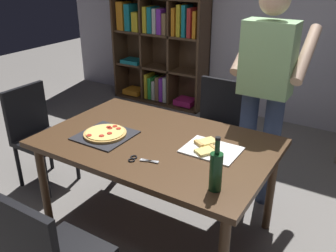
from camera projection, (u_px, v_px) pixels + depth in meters
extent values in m
plane|color=gray|center=(158.00, 226.00, 2.82)|extent=(12.00, 12.00, 0.00)
cube|color=#BCB7C6|center=(277.00, 6.00, 4.25)|extent=(6.40, 0.10, 2.80)
cube|color=#4C331E|center=(157.00, 143.00, 2.51)|extent=(1.59, 1.03, 0.04)
cylinder|color=#4C331E|center=(44.00, 188.00, 2.67)|extent=(0.06, 0.06, 0.71)
cylinder|color=#4C331E|center=(119.00, 142.00, 3.35)|extent=(0.06, 0.06, 0.71)
cylinder|color=#4C331E|center=(271.00, 188.00, 2.67)|extent=(0.06, 0.06, 0.71)
cube|color=black|center=(26.00, 245.00, 1.68)|extent=(0.42, 0.04, 0.45)
cube|color=black|center=(211.00, 133.00, 3.35)|extent=(0.42, 0.42, 0.04)
cube|color=black|center=(221.00, 102.00, 3.39)|extent=(0.42, 0.04, 0.45)
cylinder|color=black|center=(184.00, 158.00, 3.39)|extent=(0.04, 0.04, 0.41)
cylinder|color=black|center=(220.00, 168.00, 3.22)|extent=(0.04, 0.04, 0.41)
cylinder|color=black|center=(202.00, 143.00, 3.67)|extent=(0.04, 0.04, 0.41)
cylinder|color=black|center=(235.00, 152.00, 3.49)|extent=(0.04, 0.04, 0.41)
cube|color=black|center=(45.00, 141.00, 3.21)|extent=(0.42, 0.42, 0.04)
cube|color=black|center=(26.00, 111.00, 3.20)|extent=(0.04, 0.42, 0.45)
cylinder|color=black|center=(46.00, 177.00, 3.08)|extent=(0.04, 0.04, 0.41)
cylinder|color=black|center=(77.00, 159.00, 3.36)|extent=(0.04, 0.04, 0.41)
cylinder|color=black|center=(19.00, 166.00, 3.25)|extent=(0.04, 0.04, 0.41)
cylinder|color=black|center=(50.00, 150.00, 3.53)|extent=(0.04, 0.04, 0.41)
cube|color=#513823|center=(120.00, 30.00, 5.28)|extent=(0.03, 0.35, 1.95)
cube|color=#513823|center=(204.00, 39.00, 4.63)|extent=(0.03, 0.35, 1.95)
cube|color=#513823|center=(160.00, 100.00, 5.35)|extent=(1.40, 0.35, 0.03)
cube|color=#513823|center=(165.00, 32.00, 5.08)|extent=(1.40, 0.03, 1.95)
cube|color=#513823|center=(159.00, 68.00, 5.15)|extent=(1.34, 0.29, 0.03)
cube|color=#513823|center=(159.00, 34.00, 4.95)|extent=(1.34, 0.29, 0.03)
cube|color=#513823|center=(146.00, 33.00, 5.06)|extent=(0.03, 0.29, 1.89)
cube|color=#513823|center=(173.00, 36.00, 4.85)|extent=(0.03, 0.29, 1.89)
cube|color=orange|center=(134.00, 91.00, 5.52)|extent=(0.27, 0.25, 0.07)
cube|color=yellow|center=(150.00, 85.00, 5.33)|extent=(0.05, 0.22, 0.36)
cube|color=green|center=(153.00, 87.00, 5.30)|extent=(0.05, 0.22, 0.31)
cube|color=silver|center=(157.00, 89.00, 5.28)|extent=(0.05, 0.22, 0.28)
cube|color=olive|center=(161.00, 88.00, 5.24)|extent=(0.05, 0.22, 0.34)
cube|color=purple|center=(164.00, 89.00, 5.21)|extent=(0.06, 0.22, 0.34)
cube|color=silver|center=(168.00, 89.00, 5.17)|extent=(0.05, 0.22, 0.36)
cube|color=#B21E66|center=(185.00, 102.00, 5.09)|extent=(0.27, 0.25, 0.08)
cube|color=teal|center=(133.00, 61.00, 5.33)|extent=(0.30, 0.25, 0.05)
cube|color=orange|center=(124.00, 16.00, 5.13)|extent=(0.11, 0.22, 0.39)
cube|color=teal|center=(131.00, 17.00, 5.07)|extent=(0.09, 0.22, 0.36)
cube|color=yellow|center=(139.00, 21.00, 5.03)|extent=(0.10, 0.22, 0.26)
cube|color=yellow|center=(149.00, 19.00, 4.93)|extent=(0.06, 0.22, 0.34)
cube|color=teal|center=(153.00, 20.00, 4.90)|extent=(0.06, 0.22, 0.34)
cube|color=silver|center=(158.00, 21.00, 4.86)|extent=(0.06, 0.22, 0.33)
cube|color=purple|center=(163.00, 21.00, 4.83)|extent=(0.07, 0.22, 0.33)
cube|color=olive|center=(168.00, 24.00, 4.80)|extent=(0.06, 0.22, 0.28)
cube|color=orange|center=(177.00, 22.00, 4.72)|extent=(0.05, 0.22, 0.35)
cube|color=yellow|center=(182.00, 20.00, 4.67)|extent=(0.05, 0.22, 0.40)
cube|color=teal|center=(187.00, 21.00, 4.64)|extent=(0.05, 0.22, 0.40)
cube|color=red|center=(193.00, 23.00, 4.61)|extent=(0.05, 0.22, 0.36)
cube|color=orange|center=(198.00, 24.00, 4.58)|extent=(0.05, 0.22, 0.33)
cylinder|color=#38476B|center=(270.00, 152.00, 2.93)|extent=(0.14, 0.14, 0.95)
cylinder|color=#38476B|center=(246.00, 146.00, 3.03)|extent=(0.14, 0.14, 0.95)
cube|color=#99CC8C|center=(268.00, 59.00, 2.67)|extent=(0.38, 0.22, 0.55)
cylinder|color=#E0B293|center=(306.00, 54.00, 2.69)|extent=(0.09, 0.50, 0.39)
cylinder|color=#E0B293|center=(247.00, 47.00, 2.91)|extent=(0.09, 0.50, 0.39)
cube|color=#2D2D33|center=(105.00, 135.00, 2.56)|extent=(0.36, 0.36, 0.01)
cylinder|color=tan|center=(105.00, 134.00, 2.56)|extent=(0.30, 0.30, 0.02)
cylinder|color=#EACC6B|center=(105.00, 132.00, 2.55)|extent=(0.27, 0.27, 0.01)
cylinder|color=#B22819|center=(102.00, 136.00, 2.49)|extent=(0.04, 0.04, 0.00)
cylinder|color=#B22819|center=(89.00, 135.00, 2.49)|extent=(0.04, 0.04, 0.00)
cylinder|color=#B22819|center=(115.00, 126.00, 2.63)|extent=(0.04, 0.04, 0.00)
cylinder|color=#B22819|center=(110.00, 128.00, 2.60)|extent=(0.04, 0.04, 0.00)
cylinder|color=#B22819|center=(110.00, 133.00, 2.52)|extent=(0.04, 0.04, 0.00)
cylinder|color=#B22819|center=(118.00, 128.00, 2.60)|extent=(0.04, 0.04, 0.00)
cylinder|color=#B22819|center=(109.00, 127.00, 2.62)|extent=(0.04, 0.04, 0.00)
cube|color=white|center=(212.00, 150.00, 2.37)|extent=(0.36, 0.28, 0.01)
cube|color=#EACC6B|center=(207.00, 151.00, 2.32)|extent=(0.15, 0.17, 0.02)
cube|color=tan|center=(214.00, 149.00, 2.35)|extent=(0.09, 0.07, 0.02)
cube|color=#EACC6B|center=(206.00, 142.00, 2.44)|extent=(0.15, 0.17, 0.02)
cube|color=tan|center=(199.00, 144.00, 2.41)|extent=(0.09, 0.07, 0.02)
cylinder|color=#194723|center=(216.00, 172.00, 1.92)|extent=(0.07, 0.07, 0.22)
cylinder|color=#194723|center=(217.00, 147.00, 1.86)|extent=(0.03, 0.03, 0.08)
cylinder|color=black|center=(218.00, 139.00, 1.84)|extent=(0.03, 0.03, 0.02)
cube|color=silver|center=(149.00, 161.00, 2.23)|extent=(0.12, 0.06, 0.01)
cube|color=silver|center=(149.00, 161.00, 2.23)|extent=(0.12, 0.03, 0.01)
torus|color=black|center=(134.00, 157.00, 2.28)|extent=(0.05, 0.05, 0.01)
torus|color=black|center=(132.00, 160.00, 2.24)|extent=(0.05, 0.05, 0.01)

